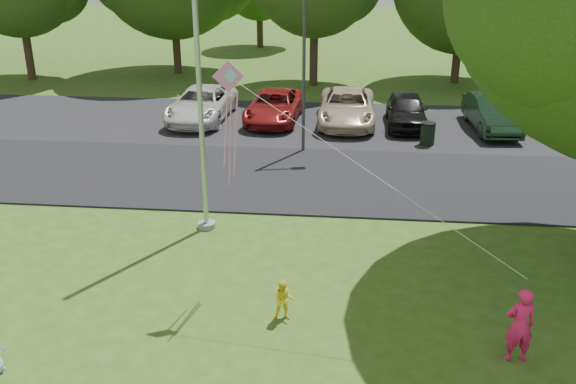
# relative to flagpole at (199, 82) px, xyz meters

# --- Properties ---
(ground) EXTENTS (120.00, 120.00, 0.00)m
(ground) POSITION_rel_flagpole_xyz_m (3.50, -5.00, -4.17)
(ground) COLOR #305516
(ground) RESTS_ON ground
(park_road) EXTENTS (60.00, 6.00, 0.06)m
(park_road) POSITION_rel_flagpole_xyz_m (3.50, 4.00, -4.14)
(park_road) COLOR black
(park_road) RESTS_ON ground
(parking_strip) EXTENTS (42.00, 7.00, 0.06)m
(parking_strip) POSITION_rel_flagpole_xyz_m (3.50, 10.50, -4.14)
(parking_strip) COLOR black
(parking_strip) RESTS_ON ground
(flagpole) EXTENTS (0.50, 0.50, 10.00)m
(flagpole) POSITION_rel_flagpole_xyz_m (0.00, 0.00, 0.00)
(flagpole) COLOR #B7BABF
(flagpole) RESTS_ON ground
(street_lamp) EXTENTS (1.68, 0.53, 6.03)m
(street_lamp) POSITION_rel_flagpole_xyz_m (2.45, 6.92, -0.54)
(street_lamp) COLOR #3F3F44
(street_lamp) RESTS_ON ground
(trash_can) EXTENTS (0.59, 0.59, 0.93)m
(trash_can) POSITION_rel_flagpole_xyz_m (6.93, 8.00, -3.70)
(trash_can) COLOR black
(trash_can) RESTS_ON ground
(parked_cars) EXTENTS (14.43, 5.17, 1.44)m
(parked_cars) POSITION_rel_flagpole_xyz_m (2.83, 10.52, -3.42)
(parked_cars) COLOR silver
(parked_cars) RESTS_ON ground
(woman) EXTENTS (0.63, 0.45, 1.60)m
(woman) POSITION_rel_flagpole_xyz_m (7.31, -5.28, -3.37)
(woman) COLOR #EF1F61
(woman) RESTS_ON ground
(child_yellow) EXTENTS (0.49, 0.40, 0.95)m
(child_yellow) POSITION_rel_flagpole_xyz_m (2.65, -4.34, -3.69)
(child_yellow) COLOR yellow
(child_yellow) RESTS_ON ground
(kite) EXTENTS (6.27, 2.46, 3.54)m
(kite) POSITION_rel_flagpole_xyz_m (1.50, -3.15, 0.39)
(kite) COLOR pink
(kite) RESTS_ON ground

